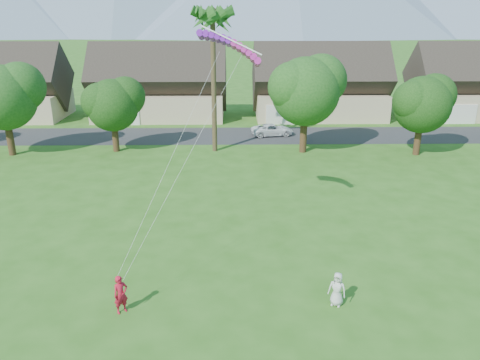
{
  "coord_description": "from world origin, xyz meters",
  "views": [
    {
      "loc": [
        -0.37,
        -12.8,
        12.04
      ],
      "look_at": [
        0.0,
        10.0,
        3.8
      ],
      "focal_mm": 35.0,
      "sensor_mm": 36.0,
      "label": 1
    }
  ],
  "objects_px": {
    "parked_car": "(272,130)",
    "parafoil_kite": "(232,43)",
    "kite_flyer": "(121,294)",
    "watcher": "(337,289)"
  },
  "relations": [
    {
      "from": "parked_car",
      "to": "parafoil_kite",
      "type": "xyz_separation_m",
      "value": [
        -4.12,
        -22.82,
        9.97
      ]
    },
    {
      "from": "kite_flyer",
      "to": "parafoil_kite",
      "type": "height_order",
      "value": "parafoil_kite"
    },
    {
      "from": "kite_flyer",
      "to": "parked_car",
      "type": "bearing_deg",
      "value": 35.66
    },
    {
      "from": "watcher",
      "to": "kite_flyer",
      "type": "bearing_deg",
      "value": -153.09
    },
    {
      "from": "kite_flyer",
      "to": "parafoil_kite",
      "type": "xyz_separation_m",
      "value": [
        4.71,
        7.1,
        9.71
      ]
    },
    {
      "from": "watcher",
      "to": "parafoil_kite",
      "type": "relative_size",
      "value": 0.44
    },
    {
      "from": "parked_car",
      "to": "parafoil_kite",
      "type": "relative_size",
      "value": 1.21
    },
    {
      "from": "kite_flyer",
      "to": "parafoil_kite",
      "type": "bearing_deg",
      "value": 18.55
    },
    {
      "from": "parafoil_kite",
      "to": "watcher",
      "type": "bearing_deg",
      "value": -47.6
    },
    {
      "from": "kite_flyer",
      "to": "watcher",
      "type": "bearing_deg",
      "value": -35.6
    }
  ]
}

